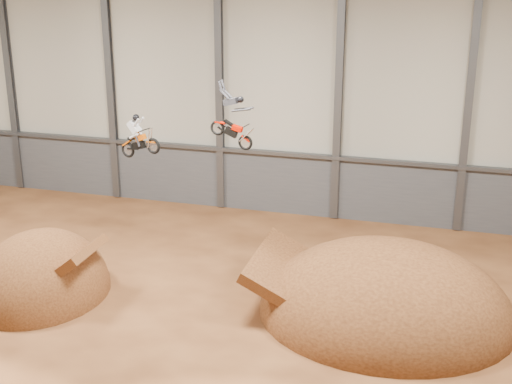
{
  "coord_description": "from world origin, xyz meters",
  "views": [
    {
      "loc": [
        9.26,
        -22.43,
        14.37
      ],
      "look_at": [
        1.81,
        4.0,
        4.97
      ],
      "focal_mm": 50.0,
      "sensor_mm": 36.0,
      "label": 1
    }
  ],
  "objects_px": {
    "fmx_rider_a": "(141,134)",
    "landing_ramp": "(384,315)",
    "takeoff_ramp": "(43,294)",
    "fmx_rider_b": "(229,115)"
  },
  "relations": [
    {
      "from": "takeoff_ramp",
      "to": "fmx_rider_b",
      "type": "xyz_separation_m",
      "value": [
        8.07,
        1.93,
        8.09
      ]
    },
    {
      "from": "takeoff_ramp",
      "to": "fmx_rider_b",
      "type": "bearing_deg",
      "value": 13.42
    },
    {
      "from": "fmx_rider_a",
      "to": "fmx_rider_b",
      "type": "distance_m",
      "value": 6.11
    },
    {
      "from": "landing_ramp",
      "to": "fmx_rider_b",
      "type": "height_order",
      "value": "fmx_rider_b"
    },
    {
      "from": "landing_ramp",
      "to": "fmx_rider_a",
      "type": "relative_size",
      "value": 4.49
    },
    {
      "from": "fmx_rider_a",
      "to": "landing_ramp",
      "type": "bearing_deg",
      "value": 3.67
    },
    {
      "from": "takeoff_ramp",
      "to": "landing_ramp",
      "type": "xyz_separation_m",
      "value": [
        14.67,
        2.15,
        0.0
      ]
    },
    {
      "from": "fmx_rider_a",
      "to": "takeoff_ramp",
      "type": "bearing_deg",
      "value": -105.91
    },
    {
      "from": "landing_ramp",
      "to": "fmx_rider_a",
      "type": "bearing_deg",
      "value": 167.69
    },
    {
      "from": "takeoff_ramp",
      "to": "fmx_rider_a",
      "type": "height_order",
      "value": "fmx_rider_a"
    }
  ]
}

